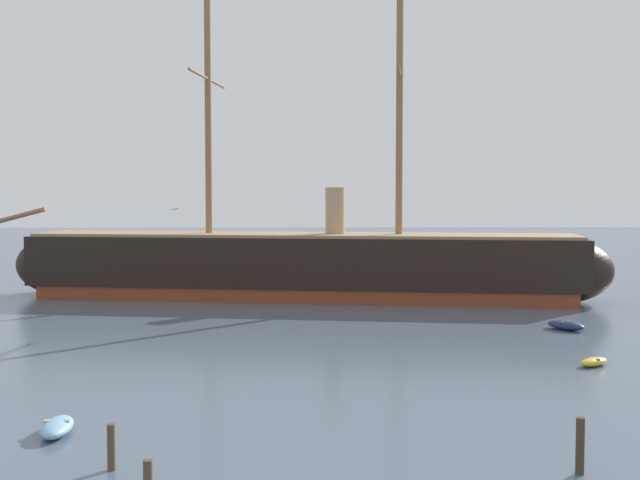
{
  "coord_description": "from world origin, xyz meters",
  "views": [
    {
      "loc": [
        0.96,
        -19.69,
        9.97
      ],
      "look_at": [
        1.56,
        38.41,
        6.41
      ],
      "focal_mm": 44.62,
      "sensor_mm": 36.0,
      "label": 1
    }
  ],
  "objects_px": {
    "seagull_in_flight": "(173,209)",
    "dinghy_foreground_left": "(57,427)",
    "mooring_piling_left_pair": "(111,447)",
    "tall_ship": "(303,265)",
    "dinghy_mid_right": "(594,362)",
    "dinghy_alongside_stern": "(566,325)",
    "dinghy_distant_centre": "(345,282)",
    "mooring_piling_nearest": "(580,446)"
  },
  "relations": [
    {
      "from": "tall_ship",
      "to": "seagull_in_flight",
      "type": "xyz_separation_m",
      "value": [
        -7.8,
        -23.83,
        5.73
      ]
    },
    {
      "from": "dinghy_alongside_stern",
      "to": "mooring_piling_nearest",
      "type": "height_order",
      "value": "mooring_piling_nearest"
    },
    {
      "from": "dinghy_foreground_left",
      "to": "seagull_in_flight",
      "type": "relative_size",
      "value": 2.38
    },
    {
      "from": "tall_ship",
      "to": "dinghy_mid_right",
      "type": "bearing_deg",
      "value": -59.59
    },
    {
      "from": "tall_ship",
      "to": "dinghy_alongside_stern",
      "type": "bearing_deg",
      "value": -41.78
    },
    {
      "from": "dinghy_alongside_stern",
      "to": "mooring_piling_left_pair",
      "type": "relative_size",
      "value": 1.78
    },
    {
      "from": "dinghy_foreground_left",
      "to": "dinghy_distant_centre",
      "type": "distance_m",
      "value": 53.78
    },
    {
      "from": "mooring_piling_nearest",
      "to": "dinghy_distant_centre",
      "type": "bearing_deg",
      "value": 95.95
    },
    {
      "from": "dinghy_distant_centre",
      "to": "mooring_piling_nearest",
      "type": "height_order",
      "value": "mooring_piling_nearest"
    },
    {
      "from": "dinghy_distant_centre",
      "to": "dinghy_alongside_stern",
      "type": "bearing_deg",
      "value": -61.85
    },
    {
      "from": "tall_ship",
      "to": "dinghy_foreground_left",
      "type": "height_order",
      "value": "tall_ship"
    },
    {
      "from": "dinghy_mid_right",
      "to": "dinghy_distant_centre",
      "type": "bearing_deg",
      "value": 107.71
    },
    {
      "from": "dinghy_mid_right",
      "to": "mooring_piling_nearest",
      "type": "relative_size",
      "value": 1.11
    },
    {
      "from": "tall_ship",
      "to": "dinghy_mid_right",
      "type": "distance_m",
      "value": 33.65
    },
    {
      "from": "seagull_in_flight",
      "to": "dinghy_foreground_left",
      "type": "bearing_deg",
      "value": -95.83
    },
    {
      "from": "dinghy_foreground_left",
      "to": "dinghy_distant_centre",
      "type": "xyz_separation_m",
      "value": [
        14.0,
        51.92,
        0.0
      ]
    },
    {
      "from": "tall_ship",
      "to": "mooring_piling_left_pair",
      "type": "relative_size",
      "value": 36.45
    },
    {
      "from": "tall_ship",
      "to": "mooring_piling_left_pair",
      "type": "distance_m",
      "value": 46.13
    },
    {
      "from": "mooring_piling_left_pair",
      "to": "seagull_in_flight",
      "type": "height_order",
      "value": "seagull_in_flight"
    },
    {
      "from": "dinghy_mid_right",
      "to": "seagull_in_flight",
      "type": "xyz_separation_m",
      "value": [
        -24.77,
        5.08,
        8.64
      ]
    },
    {
      "from": "mooring_piling_left_pair",
      "to": "seagull_in_flight",
      "type": "bearing_deg",
      "value": 93.88
    },
    {
      "from": "tall_ship",
      "to": "seagull_in_flight",
      "type": "distance_m",
      "value": 25.73
    },
    {
      "from": "dinghy_foreground_left",
      "to": "dinghy_mid_right",
      "type": "xyz_separation_m",
      "value": [
        26.57,
        12.54,
        -0.08
      ]
    },
    {
      "from": "seagull_in_flight",
      "to": "dinghy_alongside_stern",
      "type": "bearing_deg",
      "value": 13.99
    },
    {
      "from": "dinghy_mid_right",
      "to": "mooring_piling_nearest",
      "type": "distance_m",
      "value": 18.56
    },
    {
      "from": "dinghy_mid_right",
      "to": "mooring_piling_left_pair",
      "type": "distance_m",
      "value": 28.68
    },
    {
      "from": "dinghy_distant_centre",
      "to": "mooring_piling_left_pair",
      "type": "bearing_deg",
      "value": -100.81
    },
    {
      "from": "dinghy_distant_centre",
      "to": "seagull_in_flight",
      "type": "bearing_deg",
      "value": -109.57
    },
    {
      "from": "dinghy_foreground_left",
      "to": "seagull_in_flight",
      "type": "height_order",
      "value": "seagull_in_flight"
    },
    {
      "from": "tall_ship",
      "to": "dinghy_alongside_stern",
      "type": "distance_m",
      "value": 25.85
    },
    {
      "from": "seagull_in_flight",
      "to": "dinghy_mid_right",
      "type": "bearing_deg",
      "value": -11.59
    },
    {
      "from": "mooring_piling_left_pair",
      "to": "seagull_in_flight",
      "type": "relative_size",
      "value": 1.4
    },
    {
      "from": "seagull_in_flight",
      "to": "mooring_piling_nearest",
      "type": "bearing_deg",
      "value": -51.02
    },
    {
      "from": "dinghy_distant_centre",
      "to": "dinghy_mid_right",
      "type": "bearing_deg",
      "value": -72.29
    },
    {
      "from": "dinghy_distant_centre",
      "to": "seagull_in_flight",
      "type": "relative_size",
      "value": 2.42
    },
    {
      "from": "tall_ship",
      "to": "mooring_piling_nearest",
      "type": "relative_size",
      "value": 30.06
    },
    {
      "from": "dinghy_mid_right",
      "to": "mooring_piling_nearest",
      "type": "height_order",
      "value": "mooring_piling_nearest"
    },
    {
      "from": "mooring_piling_nearest",
      "to": "seagull_in_flight",
      "type": "height_order",
      "value": "seagull_in_flight"
    },
    {
      "from": "mooring_piling_left_pair",
      "to": "tall_ship",
      "type": "bearing_deg",
      "value": 82.11
    },
    {
      "from": "dinghy_foreground_left",
      "to": "dinghy_mid_right",
      "type": "distance_m",
      "value": 29.38
    },
    {
      "from": "dinghy_alongside_stern",
      "to": "dinghy_distant_centre",
      "type": "height_order",
      "value": "dinghy_alongside_stern"
    },
    {
      "from": "tall_ship",
      "to": "dinghy_mid_right",
      "type": "height_order",
      "value": "tall_ship"
    }
  ]
}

